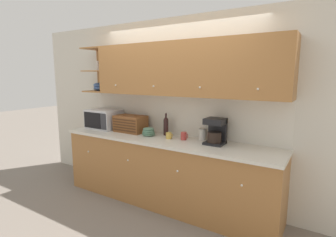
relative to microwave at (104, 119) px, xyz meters
The scene contains 13 objects.
ground_plane 1.66m from the microwave, 11.14° to the left, with size 24.00×24.00×0.00m, color slate.
wall_back 1.27m from the microwave, 12.49° to the left, with size 5.54×0.06×2.60m.
counter_unit 1.37m from the microwave, ahead, with size 3.16×0.65×0.94m.
backsplash_panel 1.25m from the microwave, 10.87° to the left, with size 3.14×0.01×0.59m.
upper_cabinets 1.59m from the microwave, ahead, with size 3.14×0.39×0.71m.
microwave is the anchor object (origin of this frame).
bread_box 0.55m from the microwave, ahead, with size 0.47×0.30×0.25m.
bowl_stack_on_counter 0.94m from the microwave, ahead, with size 0.19×0.19×0.12m.
wine_bottle 1.14m from the microwave, ahead, with size 0.07×0.07×0.32m.
mug_blue_second 1.29m from the microwave, ahead, with size 0.09×0.08×0.09m.
mug 1.49m from the microwave, ahead, with size 0.09×0.08×0.10m.
storage_canister 1.70m from the microwave, ahead, with size 0.11×0.11×0.15m.
coffee_maker 1.92m from the microwave, ahead, with size 0.24×0.24×0.33m.
Camera 1 is at (1.89, -3.27, 1.80)m, focal length 28.00 mm.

